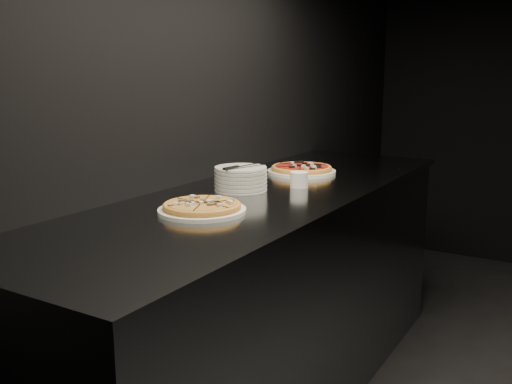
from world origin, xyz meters
The scene contains 7 objects.
wall_left centered at (-2.50, 0.00, 1.40)m, with size 0.02×5.00×2.80m, color black.
counter centered at (-2.13, 0.00, 0.46)m, with size 0.74×2.44×0.92m.
pizza_mushroom centered at (-2.13, -0.42, 0.94)m, with size 0.30×0.30×0.03m.
pizza_tomato centered at (-2.19, 0.45, 0.94)m, with size 0.33×0.33×0.04m.
plate_stack centered at (-2.23, -0.03, 0.97)m, with size 0.21×0.21×0.10m.
cutlery centered at (-2.22, -0.04, 1.02)m, with size 0.11×0.22×0.01m.
ramekin centered at (-2.05, 0.14, 0.95)m, with size 0.07×0.07×0.06m.
Camera 1 is at (-1.00, -1.95, 1.39)m, focal length 40.00 mm.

